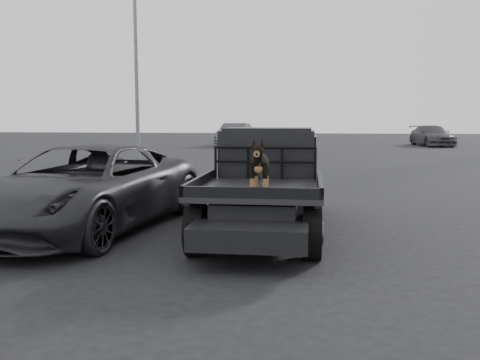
# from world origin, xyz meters

# --- Properties ---
(ground) EXTENTS (120.00, 120.00, 0.00)m
(ground) POSITION_xyz_m (0.00, 0.00, 0.00)
(ground) COLOR black
(ground) RESTS_ON ground
(flatbed_ute) EXTENTS (2.00, 5.40, 0.92)m
(flatbed_ute) POSITION_xyz_m (-0.31, 1.52, 0.46)
(flatbed_ute) COLOR black
(flatbed_ute) RESTS_ON ground
(ute_cab) EXTENTS (1.72, 1.30, 0.88)m
(ute_cab) POSITION_xyz_m (-0.31, 2.47, 1.36)
(ute_cab) COLOR black
(ute_cab) RESTS_ON flatbed_ute
(headache_rack) EXTENTS (1.80, 0.08, 0.55)m
(headache_rack) POSITION_xyz_m (-0.31, 1.72, 1.20)
(headache_rack) COLOR black
(headache_rack) RESTS_ON flatbed_ute
(dog) EXTENTS (0.32, 0.60, 0.74)m
(dog) POSITION_xyz_m (-0.23, -0.06, 1.29)
(dog) COLOR black
(dog) RESTS_ON flatbed_ute
(parked_suv) EXTENTS (3.25, 5.75, 1.51)m
(parked_suv) POSITION_xyz_m (-3.47, 1.34, 0.76)
(parked_suv) COLOR #2A292E
(parked_suv) RESTS_ON ground
(distant_car_a) EXTENTS (2.20, 4.97, 1.59)m
(distant_car_a) POSITION_xyz_m (-4.75, 29.66, 0.79)
(distant_car_a) COLOR #4D4E52
(distant_car_a) RESTS_ON ground
(distant_car_b) EXTENTS (2.68, 5.14, 1.42)m
(distant_car_b) POSITION_xyz_m (8.99, 31.34, 0.71)
(distant_car_b) COLOR #424247
(distant_car_b) RESTS_ON ground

